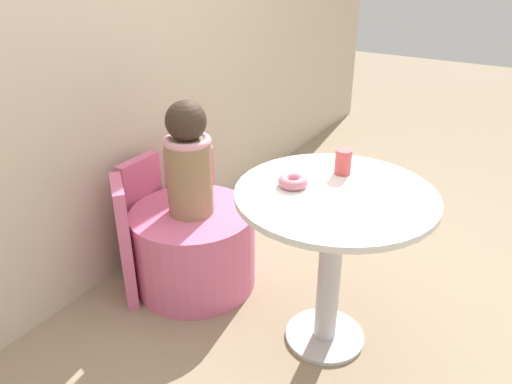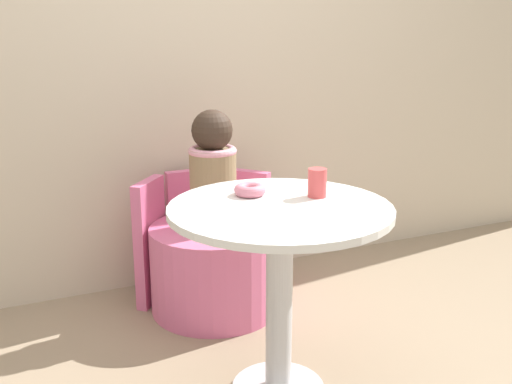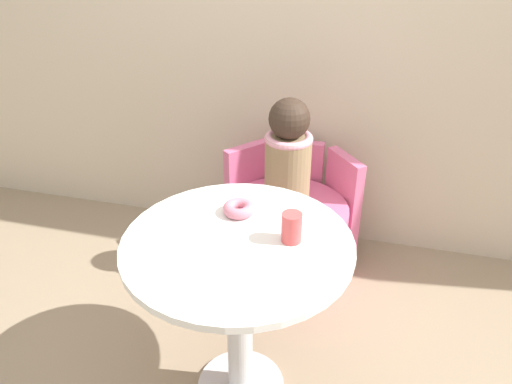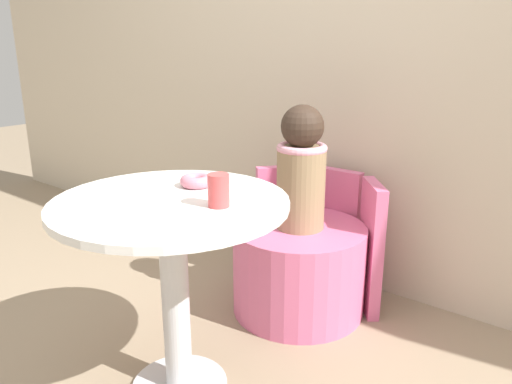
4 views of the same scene
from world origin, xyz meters
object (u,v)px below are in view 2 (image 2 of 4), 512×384
(child_figure, at_px, (213,171))
(donut, at_px, (250,190))
(round_table, at_px, (279,252))
(tub_chair, at_px, (215,268))
(cup, at_px, (317,183))

(child_figure, xyz_separation_m, donut, (-0.06, -0.55, 0.06))
(round_table, height_order, tub_chair, round_table)
(tub_chair, relative_size, donut, 5.23)
(round_table, relative_size, child_figure, 1.42)
(tub_chair, distance_m, donut, 0.75)
(round_table, distance_m, child_figure, 0.72)
(child_figure, distance_m, donut, 0.55)
(child_figure, height_order, cup, child_figure)
(tub_chair, distance_m, child_figure, 0.45)
(cup, bearing_deg, tub_chair, 101.86)
(round_table, bearing_deg, cup, 15.95)
(tub_chair, bearing_deg, donut, -96.70)
(child_figure, bearing_deg, cup, -78.14)
(tub_chair, bearing_deg, round_table, -92.22)
(donut, bearing_deg, child_figure, 83.30)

